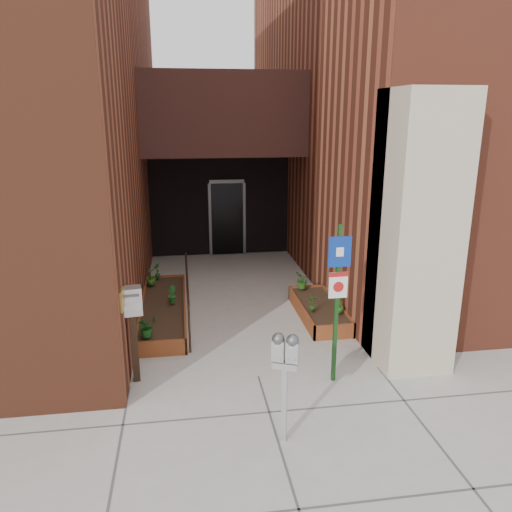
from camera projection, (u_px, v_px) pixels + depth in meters
name	position (u px, v px, depth m)	size (l,w,h in m)	color
ground	(258.00, 376.00, 7.94)	(80.00, 80.00, 0.00)	#9E9991
architecture	(212.00, 75.00, 13.08)	(20.00, 14.60, 10.00)	brown
planter_left	(164.00, 310.00, 10.24)	(0.90, 3.60, 0.30)	brown
planter_right	(319.00, 311.00, 10.22)	(0.80, 2.20, 0.30)	brown
handrail	(187.00, 282.00, 10.10)	(0.04, 3.34, 0.90)	black
parking_meter	(285.00, 359.00, 6.07)	(0.34, 0.23, 1.49)	#B2B3B5
sign_post	(338.00, 288.00, 7.39)	(0.34, 0.08, 2.50)	#173D16
payment_dropbox	(132.00, 314.00, 7.52)	(0.34, 0.27, 1.55)	black
shrub_left_a	(146.00, 326.00, 8.61)	(0.34, 0.34, 0.38)	#175018
shrub_left_b	(172.00, 295.00, 10.15)	(0.20, 0.20, 0.36)	#1B611F
shrub_left_c	(151.00, 277.00, 11.19)	(0.22, 0.22, 0.39)	#255A19
shrub_left_d	(157.00, 271.00, 11.64)	(0.20, 0.20, 0.38)	#185518
shrub_right_a	(339.00, 305.00, 9.65)	(0.18, 0.18, 0.32)	#28601B
shrub_right_b	(313.00, 303.00, 9.71)	(0.18, 0.18, 0.34)	#245819
shrub_right_c	(302.00, 281.00, 10.95)	(0.34, 0.34, 0.38)	#2A5D1A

